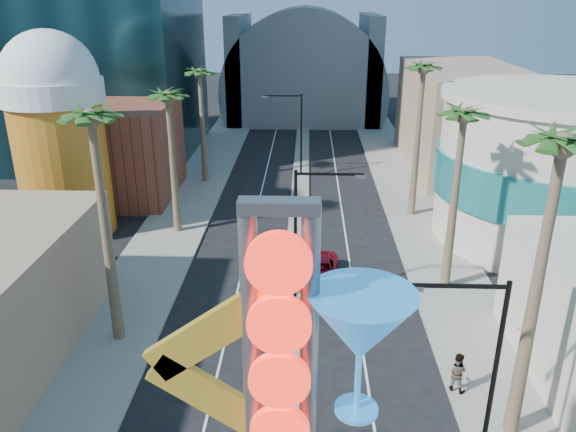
% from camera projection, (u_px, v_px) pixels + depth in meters
% --- Properties ---
extents(sidewalk_west, '(5.00, 100.00, 0.15)m').
position_uv_depth(sidewalk_west, '(185.00, 207.00, 46.67)').
color(sidewalk_west, gray).
rests_on(sidewalk_west, ground).
extents(sidewalk_east, '(5.00, 100.00, 0.15)m').
position_uv_depth(sidewalk_east, '(415.00, 210.00, 46.05)').
color(sidewalk_east, gray).
rests_on(sidewalk_east, ground).
extents(median, '(1.60, 84.00, 0.15)m').
position_uv_depth(median, '(300.00, 196.00, 49.14)').
color(median, gray).
rests_on(median, ground).
extents(brick_filler_west, '(10.00, 10.00, 8.00)m').
position_uv_depth(brick_filler_west, '(114.00, 151.00, 48.22)').
color(brick_filler_west, brown).
rests_on(brick_filler_west, ground).
extents(filler_east, '(10.00, 20.00, 10.00)m').
position_uv_depth(filler_east, '(462.00, 118.00, 56.08)').
color(filler_east, tan).
rests_on(filler_east, ground).
extents(beer_mug, '(7.00, 7.00, 14.50)m').
position_uv_depth(beer_mug, '(57.00, 128.00, 39.40)').
color(beer_mug, '#C06E19').
rests_on(beer_mug, ground).
extents(turquoise_building, '(16.60, 16.60, 10.60)m').
position_uv_depth(turquoise_building, '(556.00, 168.00, 39.21)').
color(turquoise_building, beige).
rests_on(turquoise_building, ground).
extents(canopy, '(22.00, 16.00, 22.00)m').
position_uv_depth(canopy, '(304.00, 87.00, 79.13)').
color(canopy, slate).
rests_on(canopy, ground).
extents(neon_sign, '(6.53, 2.60, 12.55)m').
position_uv_depth(neon_sign, '(313.00, 399.00, 13.92)').
color(neon_sign, gray).
rests_on(neon_sign, ground).
extents(streetlight_0, '(3.79, 0.25, 8.00)m').
position_uv_depth(streetlight_0, '(306.00, 225.00, 30.64)').
color(streetlight_0, black).
rests_on(streetlight_0, ground).
extents(streetlight_1, '(3.79, 0.25, 8.00)m').
position_uv_depth(streetlight_1, '(296.00, 127.00, 52.95)').
color(streetlight_1, black).
rests_on(streetlight_1, ground).
extents(streetlight_2, '(3.45, 0.25, 8.00)m').
position_uv_depth(streetlight_2, '(482.00, 363.00, 19.31)').
color(streetlight_2, black).
rests_on(streetlight_2, ground).
extents(palm_1, '(2.40, 2.40, 12.70)m').
position_uv_depth(palm_1, '(93.00, 134.00, 25.04)').
color(palm_1, brown).
rests_on(palm_1, ground).
extents(palm_2, '(2.40, 2.40, 11.20)m').
position_uv_depth(palm_2, '(168.00, 105.00, 38.53)').
color(palm_2, brown).
rests_on(palm_2, ground).
extents(palm_3, '(2.40, 2.40, 11.20)m').
position_uv_depth(palm_3, '(200.00, 80.00, 49.67)').
color(palm_3, brown).
rests_on(palm_3, ground).
extents(palm_5, '(2.40, 2.40, 13.20)m').
position_uv_depth(palm_5, '(559.00, 167.00, 18.71)').
color(palm_5, brown).
rests_on(palm_5, ground).
extents(palm_6, '(2.40, 2.40, 11.70)m').
position_uv_depth(palm_6, '(463.00, 127.00, 30.34)').
color(palm_6, brown).
rests_on(palm_6, ground).
extents(palm_7, '(2.40, 2.40, 12.70)m').
position_uv_depth(palm_7, '(423.00, 78.00, 41.15)').
color(palm_7, brown).
rests_on(palm_7, ground).
extents(red_pickup, '(2.48, 4.96, 1.35)m').
position_uv_depth(red_pickup, '(320.00, 270.00, 34.75)').
color(red_pickup, '#A60C20').
rests_on(red_pickup, ground).
extents(pedestrian_a, '(0.72, 0.47, 1.97)m').
position_uv_depth(pedestrian_a, '(524.00, 334.00, 27.44)').
color(pedestrian_a, gray).
rests_on(pedestrian_a, sidewalk_east).
extents(pedestrian_b, '(1.15, 1.08, 1.88)m').
position_uv_depth(pedestrian_b, '(457.00, 372.00, 24.79)').
color(pedestrian_b, gray).
rests_on(pedestrian_b, sidewalk_east).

